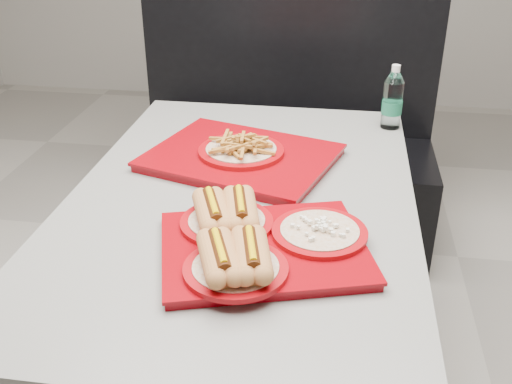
# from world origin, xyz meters

# --- Properties ---
(diner_table) EXTENTS (0.92, 1.42, 0.75)m
(diner_table) POSITION_xyz_m (0.00, 0.00, 0.58)
(diner_table) COLOR black
(diner_table) RESTS_ON ground
(booth_bench) EXTENTS (1.30, 0.57, 1.35)m
(booth_bench) POSITION_xyz_m (0.00, 1.09, 0.40)
(booth_bench) COLOR black
(booth_bench) RESTS_ON ground
(tray_near) EXTENTS (0.53, 0.46, 0.10)m
(tray_near) POSITION_xyz_m (0.08, -0.27, 0.79)
(tray_near) COLOR maroon
(tray_near) RESTS_ON diner_table
(tray_far) EXTENTS (0.61, 0.53, 0.10)m
(tray_far) POSITION_xyz_m (-0.04, 0.20, 0.78)
(tray_far) COLOR maroon
(tray_far) RESTS_ON diner_table
(water_bottle) EXTENTS (0.07, 0.07, 0.21)m
(water_bottle) POSITION_xyz_m (0.41, 0.55, 0.84)
(water_bottle) COLOR silver
(water_bottle) RESTS_ON diner_table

